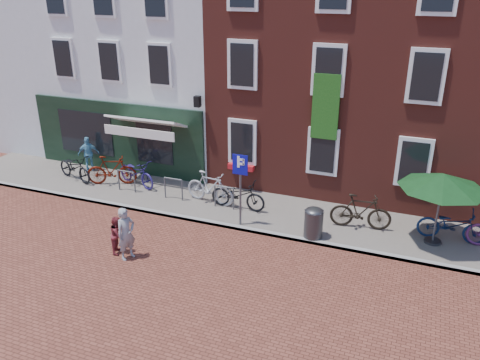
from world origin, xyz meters
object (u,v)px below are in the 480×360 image
at_px(parking_sign, 240,177).
at_px(parasol, 444,178).
at_px(bicycle_0, 75,167).
at_px(bicycle_6, 452,225).
at_px(litter_bin, 314,221).
at_px(boy, 118,235).
at_px(bicycle_3, 210,187).
at_px(bicycle_5, 361,212).
at_px(cafe_person, 89,154).
at_px(bicycle_1, 112,170).
at_px(bicycle_4, 238,195).
at_px(woman, 126,234).
at_px(bicycle_2, 136,172).

height_order(parking_sign, parasol, parking_sign).
height_order(bicycle_0, bicycle_6, same).
bearing_deg(litter_bin, boy, -151.70).
distance_m(parking_sign, bicycle_0, 7.71).
bearing_deg(parasol, bicycle_3, 179.03).
height_order(bicycle_0, bicycle_5, bicycle_5).
bearing_deg(boy, cafe_person, 25.32).
bearing_deg(bicycle_0, parasol, -72.32).
distance_m(parking_sign, boy, 4.11).
bearing_deg(bicycle_1, boy, -165.67).
height_order(litter_bin, bicycle_4, litter_bin).
distance_m(woman, bicycle_1, 5.53).
height_order(cafe_person, bicycle_5, cafe_person).
xyz_separation_m(cafe_person, bicycle_4, (7.12, -1.13, -0.20)).
distance_m(litter_bin, cafe_person, 10.28).
xyz_separation_m(cafe_person, bicycle_5, (11.31, -1.04, -0.15)).
bearing_deg(boy, bicycle_0, 31.53).
relative_size(parasol, bicycle_3, 1.31).
bearing_deg(bicycle_5, bicycle_6, -92.93).
bearing_deg(cafe_person, bicycle_6, 143.22).
bearing_deg(bicycle_1, bicycle_0, 72.64).
distance_m(parasol, cafe_person, 13.66).
height_order(parking_sign, bicycle_5, parking_sign).
relative_size(boy, bicycle_3, 0.60).
xyz_separation_m(parasol, woman, (-8.27, -4.00, -1.42)).
bearing_deg(bicycle_1, bicycle_4, -115.01).
xyz_separation_m(woman, bicycle_6, (8.74, 4.34, -0.17)).
relative_size(parasol, cafe_person, 1.74).
xyz_separation_m(boy, bicycle_1, (-3.07, 4.07, 0.11)).
xyz_separation_m(parasol, bicycle_2, (-10.84, 0.53, -1.59)).
distance_m(boy, bicycle_4, 4.49).
relative_size(parking_sign, bicycle_2, 1.22).
bearing_deg(bicycle_0, bicycle_4, -72.36).
relative_size(parasol, bicycle_5, 1.31).
bearing_deg(woman, parasol, -42.61).
xyz_separation_m(bicycle_2, bicycle_3, (3.31, -0.40, 0.06)).
bearing_deg(bicycle_3, bicycle_2, 91.86).
bearing_deg(bicycle_3, bicycle_5, -81.15).
height_order(bicycle_3, bicycle_5, same).
height_order(parking_sign, woman, parking_sign).
bearing_deg(parking_sign, bicycle_4, 115.09).
bearing_deg(bicycle_3, parking_sign, -117.34).
xyz_separation_m(litter_bin, boy, (-5.22, -2.81, -0.08)).
distance_m(cafe_person, bicycle_1, 1.98).
bearing_deg(cafe_person, bicycle_5, 141.36).
bearing_deg(litter_bin, bicycle_0, 173.64).
bearing_deg(bicycle_3, bicycle_1, 97.00).
height_order(bicycle_0, bicycle_2, same).
distance_m(bicycle_2, bicycle_4, 4.45).
xyz_separation_m(bicycle_0, bicycle_5, (11.20, 0.02, 0.06)).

